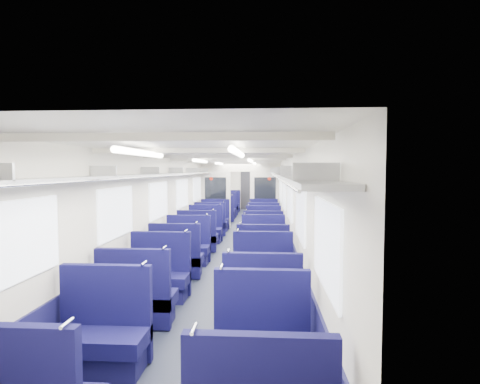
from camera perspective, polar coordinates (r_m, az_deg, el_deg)
The scene contains 39 objects.
floor at distance 10.99m, azimuth -0.83°, elevation -7.47°, with size 2.80×18.00×0.01m, color black.
ceiling at distance 10.80m, azimuth -0.84°, elevation 4.87°, with size 2.80×18.00×0.01m, color silver.
wall_left at distance 11.03m, azimuth -8.10°, elevation -1.30°, with size 0.02×18.00×2.35m, color beige.
dado_left at distance 11.12m, azimuth -7.99°, elevation -5.54°, with size 0.03×17.90×0.70m, color #121139.
wall_right at distance 10.81m, azimuth 6.59°, elevation -1.38°, with size 0.02×18.00×2.35m, color beige.
dado_right at distance 10.91m, azimuth 6.48°, elevation -5.70°, with size 0.03×17.90×0.70m, color #121139.
wall_far at distance 19.80m, azimuth 1.22°, elevation 0.79°, with size 2.80×0.02×2.35m, color beige.
luggage_rack_left at distance 10.96m, azimuth -7.18°, elevation 2.85°, with size 0.36×17.40×0.18m.
luggage_rack_right at distance 10.77m, azimuth 5.62°, elevation 2.86°, with size 0.36×17.40×0.18m.
windows at distance 10.36m, azimuth -1.03°, elevation -0.21°, with size 2.78×15.60×0.75m.
ceiling_fittings at distance 10.54m, azimuth -0.95°, elevation 4.58°, with size 2.70×16.06×0.11m.
end_door at distance 19.75m, azimuth 1.21°, elevation 0.28°, with size 0.75×0.06×2.00m, color black.
bulkhead at distance 13.39m, azimuth 0.03°, elevation -0.20°, with size 2.80×0.10×2.35m.
seat_2 at distance 4.45m, azimuth -20.09°, elevation -19.78°, with size 0.98×0.54×1.09m.
seat_3 at distance 4.05m, azimuth 3.28°, elevation -22.00°, with size 0.98×0.54×1.09m.
seat_4 at distance 5.39m, azimuth -15.25°, elevation -15.50°, with size 0.98×0.54×1.09m.
seat_5 at distance 4.99m, azimuth 3.37°, elevation -16.95°, with size 0.98×0.54×1.09m.
seat_6 at distance 6.35m, azimuth -12.09°, elevation -12.53°, with size 0.98×0.54×1.09m.
seat_7 at distance 6.26m, azimuth 3.44°, elevation -12.71°, with size 0.98×0.54×1.09m.
seat_8 at distance 7.48m, azimuth -9.55°, elevation -10.06°, with size 0.98×0.54×1.09m.
seat_9 at distance 7.28m, azimuth 3.47°, elevation -10.40°, with size 0.98×0.54×1.09m.
seat_10 at distance 8.49m, azimuth -7.90°, elevation -8.43°, with size 0.98×0.54×1.09m.
seat_11 at distance 8.53m, azimuth 3.51°, elevation -8.35°, with size 0.98×0.54×1.09m.
seat_12 at distance 9.71m, azimuth -6.39°, elevation -6.93°, with size 0.98×0.54×1.09m.
seat_13 at distance 9.54m, azimuth 3.53°, elevation -7.10°, with size 0.98×0.54×1.09m.
seat_14 at distance 10.89m, azimuth -5.27°, elevation -5.80°, with size 0.98×0.54×1.09m.
seat_15 at distance 10.60m, azimuth 3.54°, elevation -6.04°, with size 0.98×0.54×1.09m.
seat_16 at distance 11.97m, azimuth -4.44°, elevation -4.96°, with size 0.98×0.54×1.09m.
seat_17 at distance 11.81m, azimuth 3.56°, elevation -5.06°, with size 0.98×0.54×1.09m.
seat_18 at distance 12.95m, azimuth -3.82°, elevation -4.32°, with size 0.98×0.54×1.09m.
seat_19 at distance 13.05m, azimuth 3.57°, elevation -4.26°, with size 0.98×0.54×1.09m.
seat_20 at distance 15.14m, azimuth -2.72°, elevation -3.20°, with size 0.98×0.54×1.09m.
seat_21 at distance 15.07m, azimuth 3.59°, elevation -3.23°, with size 0.98×0.54×1.09m.
seat_22 at distance 16.18m, azimuth -2.30°, elevation -2.77°, with size 0.98×0.54×1.09m.
seat_23 at distance 16.16m, azimuth 3.59°, elevation -2.78°, with size 0.98×0.54×1.09m.
seat_24 at distance 17.33m, azimuth -1.90°, elevation -2.36°, with size 0.98×0.54×1.09m.
seat_25 at distance 17.29m, azimuth 3.60°, elevation -2.38°, with size 0.98×0.54×1.09m.
seat_26 at distance 18.61m, azimuth -1.51°, elevation -1.96°, with size 0.98×0.54×1.09m.
seat_27 at distance 18.47m, azimuth 3.60°, elevation -2.01°, with size 0.98×0.54×1.09m.
Camera 1 is at (0.85, -10.76, 2.07)m, focal length 28.37 mm.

